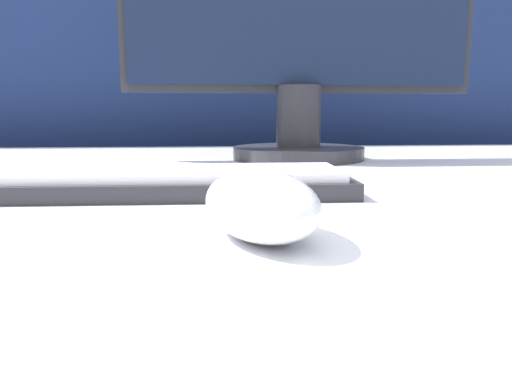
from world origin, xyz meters
TOP-DOWN VIEW (x-y plane):
  - partition_panel at (0.00, 0.69)m, footprint 5.00×0.03m
  - computer_mouse_near at (-0.08, -0.24)m, footprint 0.09×0.13m
  - keyboard at (-0.16, -0.06)m, footprint 0.38×0.12m
  - monitor at (0.03, 0.26)m, footprint 0.56×0.21m

SIDE VIEW (x-z plane):
  - partition_panel at x=0.00m, z-range 0.00..1.42m
  - keyboard at x=-0.16m, z-range 0.76..0.79m
  - computer_mouse_near at x=-0.08m, z-range 0.77..0.81m
  - monitor at x=0.03m, z-range 0.78..1.25m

